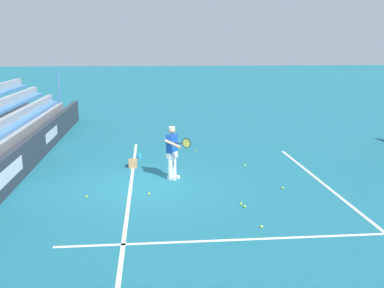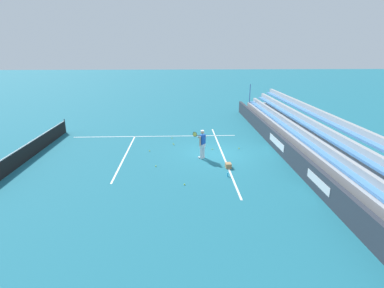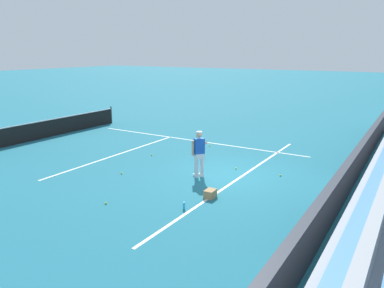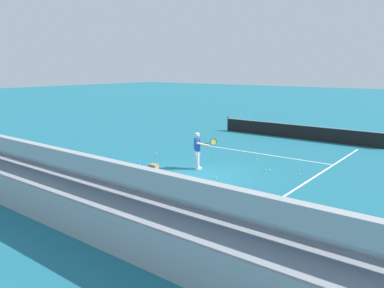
% 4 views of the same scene
% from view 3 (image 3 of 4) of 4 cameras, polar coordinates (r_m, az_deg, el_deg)
% --- Properties ---
extents(ground_plane, '(160.00, 160.00, 0.00)m').
position_cam_3_polar(ground_plane, '(14.09, 5.46, -4.76)').
color(ground_plane, '#1E6B7F').
extents(court_baseline_white, '(12.00, 0.10, 0.01)m').
position_cam_3_polar(court_baseline_white, '(13.89, 7.31, -5.08)').
color(court_baseline_white, white).
rests_on(court_baseline_white, ground).
extents(court_sideline_white, '(0.10, 12.00, 0.01)m').
position_cam_3_polar(court_sideline_white, '(19.41, 0.25, 0.54)').
color(court_sideline_white, white).
rests_on(court_sideline_white, ground).
extents(court_service_line_white, '(8.22, 0.10, 0.01)m').
position_cam_3_polar(court_service_line_white, '(17.11, -11.28, -1.57)').
color(court_service_line_white, white).
rests_on(court_service_line_white, ground).
extents(back_wall_sponsor_board, '(25.68, 0.25, 1.10)m').
position_cam_3_polar(back_wall_sponsor_board, '(12.76, 22.29, -5.20)').
color(back_wall_sponsor_board, '#2D333D').
rests_on(back_wall_sponsor_board, ground).
extents(tennis_player, '(0.98, 0.80, 1.71)m').
position_cam_3_polar(tennis_player, '(13.61, 1.09, -1.44)').
color(tennis_player, silver).
rests_on(tennis_player, ground).
extents(ball_box_cardboard, '(0.41, 0.32, 0.26)m').
position_cam_3_polar(ball_box_cardboard, '(11.94, 2.79, -7.58)').
color(ball_box_cardboard, '#A87F51').
rests_on(ball_box_cardboard, ground).
extents(tennis_ball_midcourt, '(0.07, 0.07, 0.07)m').
position_cam_3_polar(tennis_ball_midcourt, '(14.41, -10.69, -4.38)').
color(tennis_ball_midcourt, '#CCE533').
rests_on(tennis_ball_midcourt, ground).
extents(tennis_ball_far_right, '(0.07, 0.07, 0.07)m').
position_cam_3_polar(tennis_ball_far_right, '(16.70, -6.17, -1.66)').
color(tennis_ball_far_right, '#CCE533').
rests_on(tennis_ball_far_right, ground).
extents(tennis_ball_on_baseline, '(0.07, 0.07, 0.07)m').
position_cam_3_polar(tennis_ball_on_baseline, '(14.29, 13.30, -4.67)').
color(tennis_ball_on_baseline, '#CCE533').
rests_on(tennis_ball_on_baseline, ground).
extents(tennis_ball_by_box, '(0.07, 0.07, 0.07)m').
position_cam_3_polar(tennis_ball_by_box, '(14.83, 6.71, -3.70)').
color(tennis_ball_by_box, '#CCE533').
rests_on(tennis_ball_by_box, ground).
extents(tennis_ball_stray_back, '(0.07, 0.07, 0.07)m').
position_cam_3_polar(tennis_ball_stray_back, '(16.86, 0.56, -1.43)').
color(tennis_ball_stray_back, '#CCE533').
rests_on(tennis_ball_stray_back, ground).
extents(tennis_ball_near_player, '(0.07, 0.07, 0.07)m').
position_cam_3_polar(tennis_ball_near_player, '(18.27, 2.68, -0.23)').
color(tennis_ball_near_player, '#CCE533').
rests_on(tennis_ball_near_player, ground).
extents(tennis_ball_far_left, '(0.07, 0.07, 0.07)m').
position_cam_3_polar(tennis_ball_far_left, '(11.77, -12.99, -8.76)').
color(tennis_ball_far_left, '#CCE533').
rests_on(tennis_ball_far_left, ground).
extents(tennis_ball_toward_net, '(0.07, 0.07, 0.07)m').
position_cam_3_polar(tennis_ball_toward_net, '(17.06, 0.77, -1.25)').
color(tennis_ball_toward_net, '#CCE533').
rests_on(tennis_ball_toward_net, ground).
extents(water_bottle, '(0.07, 0.07, 0.22)m').
position_cam_3_polar(water_bottle, '(11.11, -1.23, -9.37)').
color(water_bottle, '#33B2E5').
rests_on(water_bottle, ground).
extents(tennis_net, '(11.09, 0.09, 1.07)m').
position_cam_3_polar(tennis_net, '(21.11, -22.53, 1.93)').
color(tennis_net, '#33383D').
rests_on(tennis_net, ground).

